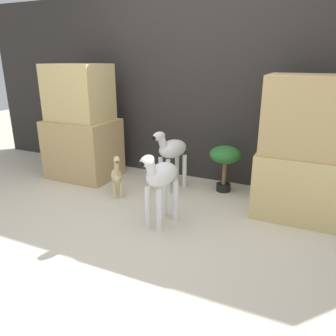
# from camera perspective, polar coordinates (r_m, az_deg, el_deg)

# --- Properties ---
(ground_plane) EXTENTS (14.00, 14.00, 0.00)m
(ground_plane) POSITION_cam_1_polar(r_m,az_deg,el_deg) (2.94, -6.70, -11.26)
(ground_plane) COLOR beige
(wall_back) EXTENTS (6.40, 0.08, 2.20)m
(wall_back) POSITION_cam_1_polar(r_m,az_deg,el_deg) (4.04, 5.06, 13.47)
(wall_back) COLOR #2D2B28
(wall_back) RESTS_ON ground_plane
(rock_pillar_left) EXTENTS (0.82, 0.64, 1.39)m
(rock_pillar_left) POSITION_cam_1_polar(r_m,az_deg,el_deg) (4.24, -14.81, 6.92)
(rock_pillar_left) COLOR tan
(rock_pillar_left) RESTS_ON ground_plane
(rock_pillar_right) EXTENTS (0.82, 0.64, 1.32)m
(rock_pillar_right) POSITION_cam_1_polar(r_m,az_deg,el_deg) (3.30, 22.72, 2.79)
(rock_pillar_right) COLOR #D1B775
(rock_pillar_right) RESTS_ON ground_plane
(zebra_right) EXTENTS (0.27, 0.50, 0.71)m
(zebra_right) POSITION_cam_1_polar(r_m,az_deg,el_deg) (2.89, -1.33, -1.85)
(zebra_right) COLOR white
(zebra_right) RESTS_ON ground_plane
(zebra_left) EXTENTS (0.33, 0.50, 0.71)m
(zebra_left) POSITION_cam_1_polar(r_m,az_deg,el_deg) (3.71, 0.59, 2.83)
(zebra_left) COLOR white
(zebra_left) RESTS_ON ground_plane
(giraffe_figurine) EXTENTS (0.32, 0.38, 0.51)m
(giraffe_figurine) POSITION_cam_1_polar(r_m,az_deg,el_deg) (3.61, -8.93, -1.09)
(giraffe_figurine) COLOR beige
(giraffe_figurine) RESTS_ON ground_plane
(potted_palm_front) EXTENTS (0.35, 0.35, 0.53)m
(potted_palm_front) POSITION_cam_1_polar(r_m,az_deg,el_deg) (3.72, 9.91, 1.75)
(potted_palm_front) COLOR black
(potted_palm_front) RESTS_ON ground_plane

